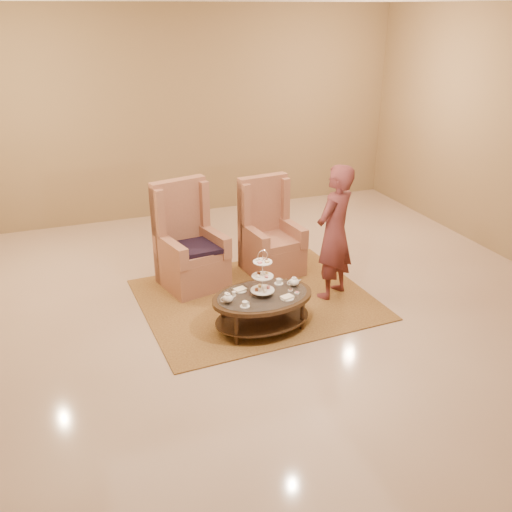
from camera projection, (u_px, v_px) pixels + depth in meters
name	position (u px, v px, depth m)	size (l,w,h in m)	color
ground	(262.00, 314.00, 6.93)	(8.00, 8.00, 0.00)	tan
ceiling	(262.00, 314.00, 6.93)	(8.00, 8.00, 0.02)	white
wall_back	(177.00, 114.00, 9.65)	(8.00, 0.04, 3.50)	#8F754E
rug	(256.00, 299.00, 7.27)	(2.91, 2.46, 0.01)	olive
tea_table	(262.00, 301.00, 6.48)	(1.23, 0.88, 0.99)	black
armchair_left	(189.00, 251.00, 7.51)	(0.91, 0.93, 1.40)	#9C6149
armchair_right	(269.00, 240.00, 7.93)	(0.79, 0.81, 1.32)	#9C6149
person	(334.00, 233.00, 7.04)	(0.75, 0.68, 1.73)	#5C2728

